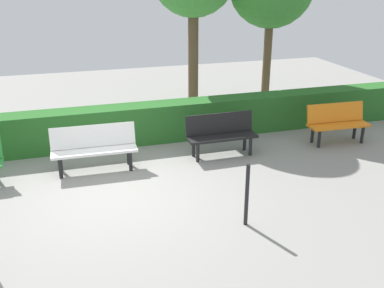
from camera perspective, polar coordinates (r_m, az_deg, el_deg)
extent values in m
plane|color=gray|center=(7.86, -9.87, -6.06)|extent=(20.03, 20.03, 0.00)
cube|color=orange|center=(10.23, 18.40, 2.32)|extent=(1.37, 0.48, 0.05)
cube|color=orange|center=(10.31, 18.01, 3.90)|extent=(1.36, 0.19, 0.42)
cylinder|color=black|center=(10.47, 21.14, 1.11)|extent=(0.07, 0.07, 0.39)
cylinder|color=black|center=(10.70, 20.25, 1.67)|extent=(0.07, 0.07, 0.39)
cylinder|color=black|center=(9.92, 16.10, 0.63)|extent=(0.07, 0.07, 0.39)
cylinder|color=black|center=(10.16, 15.29, 1.22)|extent=(0.07, 0.07, 0.39)
cube|color=black|center=(9.05, 3.92, 0.91)|extent=(1.45, 0.43, 0.05)
cube|color=black|center=(9.13, 3.54, 2.70)|extent=(1.44, 0.11, 0.42)
cylinder|color=black|center=(9.21, 7.55, -0.32)|extent=(0.07, 0.07, 0.39)
cylinder|color=black|center=(9.46, 6.81, 0.33)|extent=(0.07, 0.07, 0.39)
cylinder|color=black|center=(8.82, 0.75, -1.14)|extent=(0.07, 0.07, 0.39)
cylinder|color=black|center=(9.08, 0.18, -0.43)|extent=(0.07, 0.07, 0.39)
cube|color=white|center=(8.54, -12.46, -0.88)|extent=(1.61, 0.46, 0.05)
cube|color=white|center=(8.63, -12.67, 1.03)|extent=(1.60, 0.18, 0.42)
cylinder|color=black|center=(8.53, -7.95, -2.20)|extent=(0.07, 0.07, 0.39)
cylinder|color=black|center=(8.80, -8.21, -1.43)|extent=(0.07, 0.07, 0.39)
cylinder|color=black|center=(8.49, -16.64, -3.06)|extent=(0.07, 0.07, 0.39)
cylinder|color=black|center=(8.77, -16.63, -2.26)|extent=(0.07, 0.07, 0.39)
cube|color=#266023|center=(9.88, -5.09, 2.78)|extent=(16.03, 0.57, 0.85)
cylinder|color=brown|center=(12.21, 9.64, 10.47)|extent=(0.22, 0.22, 2.59)
cylinder|color=brown|center=(11.71, 0.16, 11.04)|extent=(0.27, 0.27, 2.89)
cylinder|color=black|center=(6.63, 7.09, -6.57)|extent=(0.06, 0.06, 1.00)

